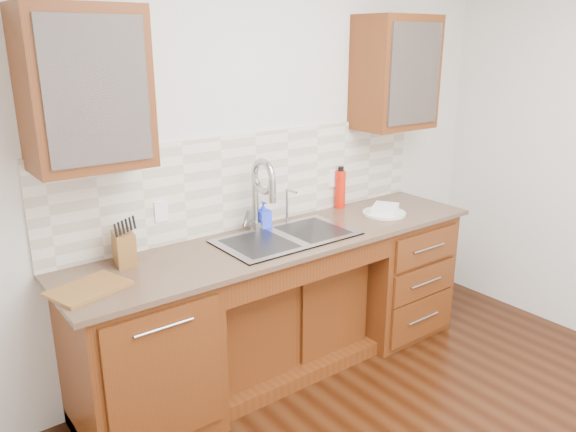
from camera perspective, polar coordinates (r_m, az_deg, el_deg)
wall_back at (r=3.55m, az=-3.93°, el=6.19°), size 4.00×0.10×2.70m
base_cabinet_left at (r=3.16m, az=-14.74°, el=-13.63°), size 0.70×0.62×0.88m
base_cabinet_center at (r=3.67m, az=-1.24°, el=-9.98°), size 1.20×0.44×0.70m
base_cabinet_right at (r=4.15m, az=10.23°, el=-5.52°), size 0.70×0.62×0.88m
countertop at (r=3.37m, az=-0.26°, el=-2.41°), size 2.70×0.65×0.03m
backsplash at (r=3.53m, az=-3.33°, el=3.73°), size 2.70×0.02×0.59m
sink at (r=3.39m, az=-0.10°, el=-3.59°), size 0.84×0.46×0.19m
faucet at (r=3.43m, az=-3.35°, el=1.71°), size 0.04×0.04×0.40m
filter_tap at (r=3.60m, az=-0.12°, el=1.17°), size 0.02×0.02×0.24m
upper_cabinet_left at (r=2.83m, az=-19.98°, el=12.05°), size 0.55×0.34×0.75m
upper_cabinet_right at (r=4.00m, az=10.83°, el=14.08°), size 0.55×0.34×0.75m
outlet_left at (r=3.24m, az=-12.77°, el=0.48°), size 0.08×0.01×0.12m
outlet_right at (r=3.93m, az=4.71°, el=3.85°), size 0.08×0.01×0.12m
soap_bottle at (r=3.51m, az=-2.51°, el=0.11°), size 0.08×0.08×0.17m
water_bottle at (r=3.94m, az=5.33°, el=2.70°), size 0.08×0.08×0.27m
plate at (r=3.86m, az=9.73°, el=0.29°), size 0.39×0.39×0.02m
dish_towel at (r=3.88m, az=9.81°, el=0.77°), size 0.27×0.25×0.04m
knife_block at (r=3.07m, az=-16.30°, el=-3.17°), size 0.12×0.17×0.18m
cutting_board at (r=2.84m, az=-19.60°, el=-6.96°), size 0.40×0.33×0.02m
cup_left_a at (r=2.80m, az=-22.17°, el=10.78°), size 0.15×0.15×0.10m
cup_left_b at (r=2.86m, az=-18.14°, el=11.12°), size 0.10×0.10×0.08m
cup_right_a at (r=3.94m, az=9.97°, el=13.28°), size 0.12×0.12×0.09m
cup_right_b at (r=4.07m, az=11.69°, el=13.35°), size 0.13×0.13×0.10m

